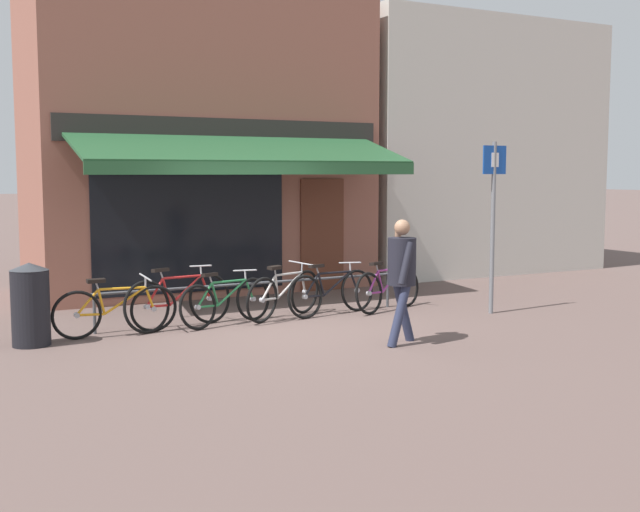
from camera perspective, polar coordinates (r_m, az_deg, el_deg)
The scene contains 13 objects.
ground_plane at distance 11.42m, azimuth -2.44°, elevation -5.23°, with size 160.00×160.00×0.00m, color brown.
shop_front at distance 15.62m, azimuth -8.60°, elevation 7.82°, with size 6.24×4.65×5.50m.
neighbour_building at distance 19.09m, azimuth 9.17°, elevation 7.51°, with size 5.96×4.00×5.52m.
bike_rack_rail at distance 12.14m, azimuth -4.69°, elevation -2.22°, with size 4.87×0.04×0.57m.
bicycle_orange at distance 11.22m, azimuth -14.33°, elevation -3.73°, with size 1.72×0.52×0.82m.
bicycle_red at distance 11.62m, azimuth -10.00°, elevation -3.14°, with size 1.78×0.75×0.90m.
bicycle_green at distance 11.76m, azimuth -6.72°, elevation -3.20°, with size 1.63×0.74×0.80m.
bicycle_silver at distance 12.21m, azimuth -2.57°, elevation -2.72°, with size 1.60×0.84×0.84m.
bicycle_black at distance 12.51m, azimuth 0.81°, elevation -2.56°, with size 1.73×0.61×0.83m.
bicycle_purple at distance 12.97m, azimuth 4.85°, elevation -2.29°, with size 1.62×0.80×0.83m.
pedestrian_adult at distance 10.36m, azimuth 5.83°, elevation -0.86°, with size 0.56×0.63×1.63m.
litter_bin at distance 10.90m, azimuth -19.90°, elevation -3.24°, with size 0.49×0.49×1.07m.
parking_sign at distance 12.80m, azimuth 12.21°, elevation 3.22°, with size 0.44×0.07×2.69m.
Camera 1 is at (-4.79, -10.12, 2.21)m, focal length 45.00 mm.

